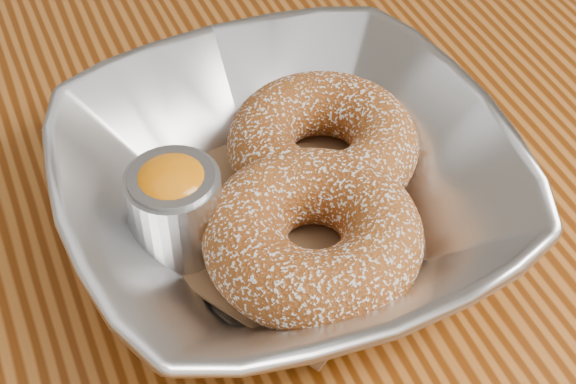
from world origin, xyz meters
name	(u,v)px	position (x,y,z in m)	size (l,w,h in m)	color
table	(265,338)	(0.00, 0.00, 0.65)	(1.20, 0.80, 0.75)	brown
serving_bowl	(288,191)	(0.02, 0.00, 0.78)	(0.25, 0.25, 0.06)	#B4B7BC
parchment	(288,217)	(0.02, 0.00, 0.76)	(0.14, 0.14, 0.00)	brown
donut_back	(323,144)	(0.05, 0.03, 0.78)	(0.11, 0.11, 0.04)	brown
donut_front	(313,236)	(0.02, -0.03, 0.78)	(0.12, 0.12, 0.04)	brown
donut_extra	(314,236)	(0.02, -0.03, 0.78)	(0.10, 0.10, 0.03)	brown
ramekin	(175,206)	(-0.05, 0.01, 0.79)	(0.05, 0.05, 0.06)	#B4B7BC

